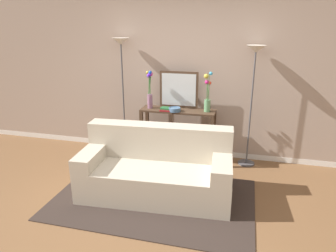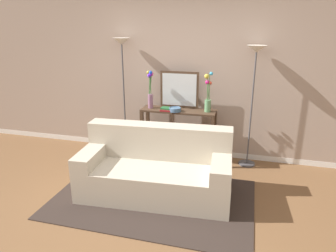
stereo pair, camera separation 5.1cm
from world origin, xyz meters
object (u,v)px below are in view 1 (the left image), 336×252
(couch, at_px, (156,171))
(floor_lamp_right, at_px, (254,73))
(console_table, at_px, (178,126))
(book_stack, at_px, (167,109))
(fruit_bowl, at_px, (174,109))
(book_row_under_console, at_px, (159,155))
(floor_lamp_left, at_px, (122,64))
(vase_short_flowers, at_px, (207,96))
(vase_tall_flowers, at_px, (150,90))
(wall_mirror, at_px, (179,90))

(couch, height_order, floor_lamp_right, floor_lamp_right)
(console_table, bearing_deg, book_stack, -146.58)
(fruit_bowl, height_order, book_row_under_console, fruit_bowl)
(floor_lamp_right, bearing_deg, floor_lamp_left, 180.00)
(floor_lamp_right, bearing_deg, vase_short_flowers, -170.67)
(couch, xyz_separation_m, vase_tall_flowers, (-0.42, 1.09, 0.84))
(couch, height_order, floor_lamp_left, floor_lamp_left)
(vase_short_flowers, height_order, book_row_under_console, vase_short_flowers)
(vase_short_flowers, bearing_deg, wall_mirror, 164.88)
(console_table, bearing_deg, floor_lamp_left, 172.88)
(console_table, relative_size, floor_lamp_left, 0.61)
(vase_tall_flowers, distance_m, book_row_under_console, 1.11)
(book_stack, height_order, book_row_under_console, book_stack)
(floor_lamp_right, bearing_deg, wall_mirror, 178.93)
(vase_tall_flowers, xyz_separation_m, fruit_bowl, (0.42, -0.09, -0.27))
(console_table, relative_size, floor_lamp_right, 0.63)
(book_row_under_console, bearing_deg, console_table, 0.00)
(vase_short_flowers, bearing_deg, console_table, -178.35)
(floor_lamp_left, height_order, book_stack, floor_lamp_left)
(couch, relative_size, book_row_under_console, 6.22)
(console_table, height_order, vase_short_flowers, vase_short_flowers)
(book_stack, relative_size, book_row_under_console, 0.68)
(floor_lamp_left, xyz_separation_m, floor_lamp_right, (2.07, 0.00, -0.06))
(floor_lamp_left, distance_m, vase_tall_flowers, 0.63)
(floor_lamp_right, xyz_separation_m, book_stack, (-1.25, -0.22, -0.57))
(floor_lamp_left, relative_size, floor_lamp_right, 1.04)
(console_table, height_order, fruit_bowl, fruit_bowl)
(floor_lamp_left, xyz_separation_m, vase_tall_flowers, (0.51, -0.13, -0.36))
(vase_tall_flowers, relative_size, book_row_under_console, 1.89)
(wall_mirror, height_order, vase_tall_flowers, vase_tall_flowers)
(floor_lamp_left, height_order, vase_tall_flowers, floor_lamp_left)
(vase_short_flowers, bearing_deg, couch, -113.73)
(vase_short_flowers, distance_m, fruit_bowl, 0.54)
(console_table, xyz_separation_m, wall_mirror, (-0.02, 0.14, 0.57))
(fruit_bowl, bearing_deg, console_table, 72.40)
(console_table, bearing_deg, fruit_bowl, -107.60)
(floor_lamp_left, relative_size, vase_tall_flowers, 3.22)
(vase_tall_flowers, bearing_deg, floor_lamp_right, 4.71)
(couch, relative_size, floor_lamp_left, 1.02)
(couch, bearing_deg, vase_short_flowers, 66.27)
(book_row_under_console, bearing_deg, floor_lamp_left, 169.46)
(couch, relative_size, vase_short_flowers, 3.22)
(couch, distance_m, book_stack, 1.15)
(couch, xyz_separation_m, console_table, (0.04, 1.10, 0.26))
(floor_lamp_right, relative_size, vase_short_flowers, 3.03)
(floor_lamp_left, relative_size, book_stack, 9.01)
(console_table, distance_m, floor_lamp_left, 1.35)
(console_table, relative_size, book_row_under_console, 3.70)
(floor_lamp_left, bearing_deg, book_row_under_console, -10.54)
(floor_lamp_left, bearing_deg, console_table, -7.12)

